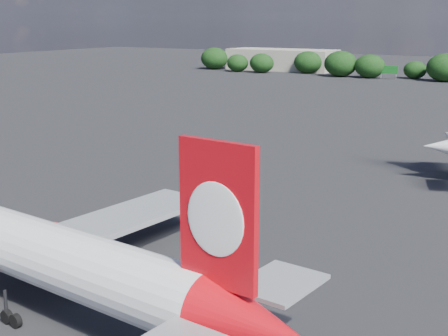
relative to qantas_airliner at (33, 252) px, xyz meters
The scene contains 4 objects.
ground 64.01m from the qantas_airliner, 98.54° to the left, with size 500.00×500.00×0.00m, color black.
qantas_airliner is the anchor object (origin of this frame).
terminal_building 208.89m from the qantas_airliner, 110.89° to the left, with size 42.00×16.00×8.00m.
highway_sign 181.26m from the qantas_airliner, 98.72° to the left, with size 6.00×0.30×4.50m.
Camera 1 is at (42.00, -31.54, 20.33)m, focal length 50.00 mm.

